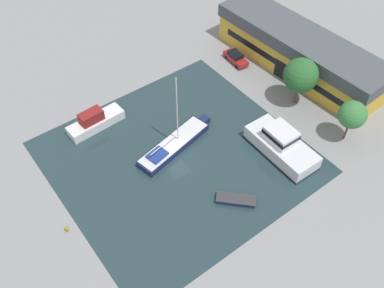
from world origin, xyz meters
name	(u,v)px	position (x,y,z in m)	size (l,w,h in m)	color
ground_plane	(178,157)	(0.00, 0.00, 0.00)	(440.00, 440.00, 0.00)	gray
water_canal	(178,157)	(0.00, 0.00, 0.00)	(28.89, 30.08, 0.01)	#23383D
warehouse_building	(299,51)	(-3.82, 25.59, 3.11)	(28.86, 8.87, 6.14)	gold
quay_tree_near_building	(301,75)	(1.71, 19.64, 4.91)	(4.85, 4.85, 7.34)	brown
quay_tree_by_water	(352,115)	(10.74, 19.53, 4.43)	(3.63, 3.63, 6.26)	brown
parked_car	(236,58)	(-10.70, 19.06, 0.82)	(4.72, 2.21, 1.62)	maroon
sailboat_moored	(175,144)	(-1.67, 0.66, 0.58)	(4.83, 12.42, 11.16)	#19234C
motor_cruiser	(281,145)	(7.25, 11.07, 1.37)	(10.06, 4.49, 3.72)	silver
small_dinghy	(236,200)	(9.66, 1.41, 0.32)	(4.43, 4.36, 0.62)	#19234C
cabin_boat	(95,121)	(-11.26, -5.76, 1.02)	(2.81, 8.00, 2.86)	white
mooring_bollard	(67,229)	(1.32, -16.22, 0.43)	(0.39, 0.39, 0.81)	olive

